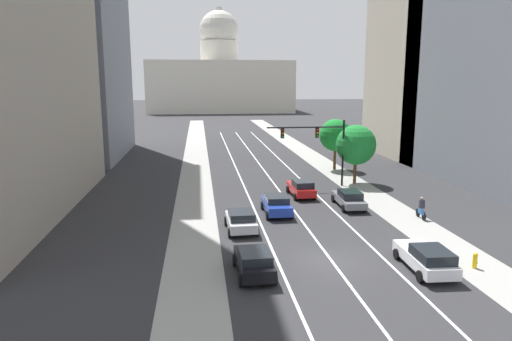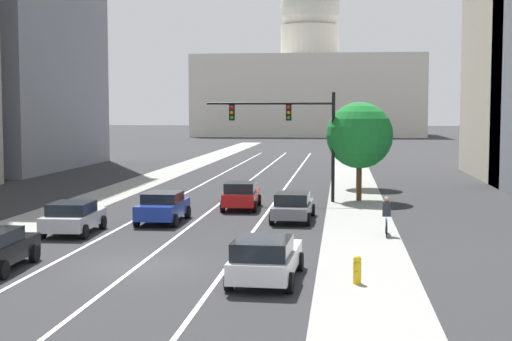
% 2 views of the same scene
% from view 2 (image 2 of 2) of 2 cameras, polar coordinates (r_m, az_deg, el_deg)
% --- Properties ---
extents(ground_plane, '(400.00, 400.00, 0.00)m').
position_cam_2_polar(ground_plane, '(66.18, 0.36, -0.14)').
color(ground_plane, '#2B2B2D').
extents(sidewalk_left, '(3.38, 130.00, 0.01)m').
position_cam_2_polar(sidewalk_left, '(62.67, -7.44, -0.44)').
color(sidewalk_left, gray).
rests_on(sidewalk_left, ground).
extents(sidewalk_right, '(3.38, 130.00, 0.01)m').
position_cam_2_polar(sidewalk_right, '(60.82, 7.36, -0.60)').
color(sidewalk_right, gray).
rests_on(sidewalk_right, ground).
extents(lane_stripe_left, '(0.16, 90.00, 0.01)m').
position_cam_2_polar(lane_stripe_left, '(51.89, -4.91, -1.47)').
color(lane_stripe_left, white).
rests_on(lane_stripe_left, ground).
extents(lane_stripe_center, '(0.16, 90.00, 0.01)m').
position_cam_2_polar(lane_stripe_center, '(51.36, -1.45, -1.52)').
color(lane_stripe_center, white).
rests_on(lane_stripe_center, ground).
extents(lane_stripe_right, '(0.16, 90.00, 0.01)m').
position_cam_2_polar(lane_stripe_right, '(51.02, 2.06, -1.56)').
color(lane_stripe_right, white).
rests_on(lane_stripe_right, ground).
extents(capitol_building, '(47.72, 28.13, 34.67)m').
position_cam_2_polar(capitol_building, '(163.98, 4.10, 6.38)').
color(capitol_building, beige).
rests_on(capitol_building, ground).
extents(car_red, '(2.08, 4.42, 1.56)m').
position_cam_2_polar(car_red, '(41.59, -1.14, -1.88)').
color(car_red, red).
rests_on(car_red, ground).
extents(car_white, '(2.23, 4.80, 1.51)m').
position_cam_2_polar(car_white, '(24.12, 0.73, -6.68)').
color(car_white, silver).
rests_on(car_white, ground).
extents(car_gray, '(2.07, 4.84, 1.44)m').
position_cam_2_polar(car_gray, '(37.31, 2.83, -2.72)').
color(car_gray, slate).
rests_on(car_gray, ground).
extents(car_silver, '(2.17, 4.06, 1.45)m').
position_cam_2_polar(car_silver, '(34.29, -13.77, -3.46)').
color(car_silver, '#B2B5BA').
rests_on(car_silver, ground).
extents(car_blue, '(2.07, 4.33, 1.50)m').
position_cam_2_polar(car_blue, '(37.01, -7.11, -2.74)').
color(car_blue, '#1E389E').
rests_on(car_blue, ground).
extents(traffic_signal_mast, '(7.74, 0.39, 6.57)m').
position_cam_2_polar(traffic_signal_mast, '(44.95, 2.81, 3.50)').
color(traffic_signal_mast, black).
rests_on(traffic_signal_mast, ground).
extents(fire_hydrant, '(0.26, 0.35, 0.91)m').
position_cam_2_polar(fire_hydrant, '(24.14, 7.73, -7.48)').
color(fire_hydrant, yellow).
rests_on(fire_hydrant, ground).
extents(cyclist, '(0.37, 1.70, 1.72)m').
position_cam_2_polar(cyclist, '(33.36, 9.92, -3.47)').
color(cyclist, black).
rests_on(cyclist, ground).
extents(street_tree_near_right, '(3.74, 3.74, 5.98)m').
position_cam_2_polar(street_tree_near_right, '(53.27, 7.86, 3.06)').
color(street_tree_near_right, '#51381E').
rests_on(street_tree_near_right, ground).
extents(street_tree_mid_right, '(4.03, 4.03, 6.01)m').
position_cam_2_polar(street_tree_mid_right, '(45.69, 7.90, 2.67)').
color(street_tree_mid_right, '#51381E').
rests_on(street_tree_mid_right, ground).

